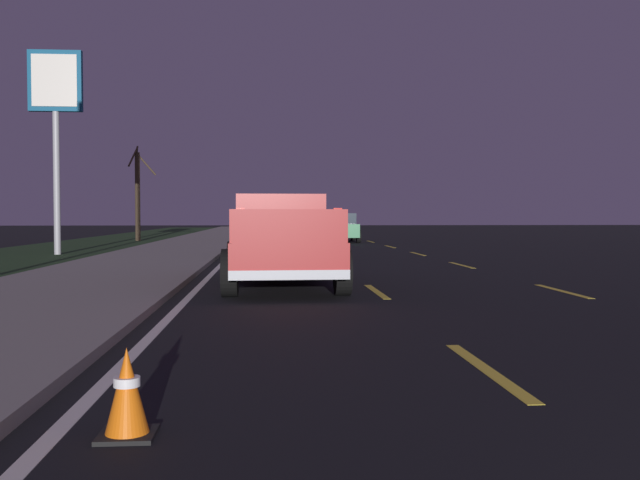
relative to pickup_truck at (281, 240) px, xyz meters
The scene contains 11 objects.
ground 14.59m from the pickup_truck, 13.95° to the right, with size 144.00×144.00×0.00m, color black.
sidewalk_shoulder 14.69m from the pickup_truck, 15.58° to the left, with size 108.00×4.00×0.12m, color gray.
grass_verge 16.74m from the pickup_truck, 32.32° to the left, with size 108.00×6.00×0.01m, color #1E3819.
lane_markings 17.61m from the pickup_truck, ahead, with size 108.00×7.04×0.01m.
pickup_truck is the anchor object (origin of this frame).
sedan_silver 8.98m from the pickup_truck, ahead, with size 4.41×2.04×1.54m.
sedan_green 23.15m from the pickup_truck, ahead, with size 4.44×2.08×1.54m.
sedan_black 22.98m from the pickup_truck, ahead, with size 4.45×2.10×1.54m.
gas_price_sign 14.73m from the pickup_truck, 34.68° to the left, with size 0.27×1.90×7.39m.
bare_tree_far 26.24m from the pickup_truck, 16.83° to the left, with size 1.86×1.36×5.32m.
traffic_cone_near 9.92m from the pickup_truck, behind, with size 0.36×0.36×0.58m.
Camera 1 is at (-1.44, 3.75, 1.43)m, focal length 38.83 mm.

